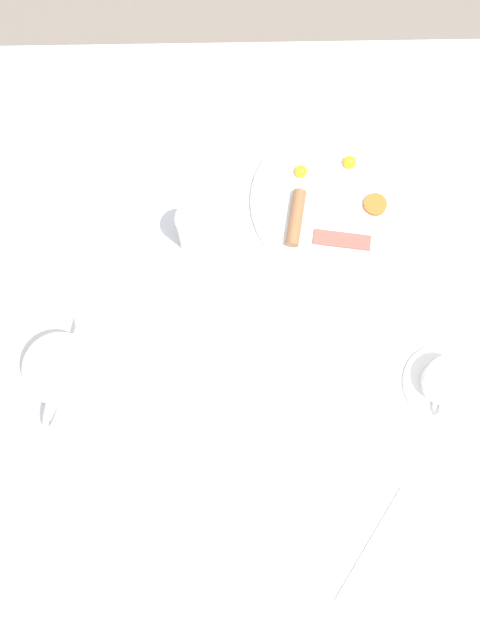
{
  "coord_description": "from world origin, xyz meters",
  "views": [
    {
      "loc": [
        0.01,
        0.32,
        2.12
      ],
      "look_at": [
        0.0,
        0.0,
        0.76
      ],
      "focal_mm": 42.0,
      "sensor_mm": 36.0,
      "label": 1
    }
  ],
  "objects": [
    {
      "name": "ground_plane",
      "position": [
        0.0,
        0.0,
        0.0
      ],
      "size": [
        8.0,
        8.0,
        0.0
      ],
      "primitive_type": "plane",
      "color": "#70665B"
    },
    {
      "name": "table",
      "position": [
        0.0,
        0.0,
        0.68
      ],
      "size": [
        1.02,
        1.19,
        0.74
      ],
      "color": "silver",
      "rests_on": "ground_plane"
    },
    {
      "name": "breakfast_plate",
      "position": [
        -0.18,
        -0.24,
        0.75
      ],
      "size": [
        0.32,
        0.32,
        0.04
      ],
      "color": "white",
      "rests_on": "table"
    },
    {
      "name": "teapot_near",
      "position": [
        0.31,
        0.1,
        0.8
      ],
      "size": [
        0.13,
        0.21,
        0.13
      ],
      "rotation": [
        0.0,
        0.0,
        4.44
      ],
      "color": "white",
      "rests_on": "table"
    },
    {
      "name": "teacup_with_saucer_left",
      "position": [
        -0.37,
        0.12,
        0.77
      ],
      "size": [
        0.15,
        0.15,
        0.06
      ],
      "color": "white",
      "rests_on": "table"
    },
    {
      "name": "water_glass_tall",
      "position": [
        0.08,
        -0.17,
        0.8
      ],
      "size": [
        0.06,
        0.06,
        0.11
      ],
      "color": "white",
      "rests_on": "table"
    },
    {
      "name": "fork_by_plate",
      "position": [
        -0.33,
        -0.47,
        0.74
      ],
      "size": [
        0.16,
        0.11,
        0.0
      ],
      "rotation": [
        0.0,
        0.0,
        2.17
      ],
      "color": "silver",
      "rests_on": "table"
    },
    {
      "name": "knife_by_plate",
      "position": [
        -0.22,
        0.41,
        0.74
      ],
      "size": [
        0.14,
        0.2,
        0.0
      ],
      "rotation": [
        0.0,
        0.0,
        2.55
      ],
      "color": "silver",
      "rests_on": "table"
    },
    {
      "name": "spoon_for_tea",
      "position": [
        0.38,
        -0.31,
        0.74
      ],
      "size": [
        0.15,
        0.07,
        0.0
      ],
      "rotation": [
        0.0,
        0.0,
        4.3
      ],
      "color": "silver",
      "rests_on": "table"
    }
  ]
}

